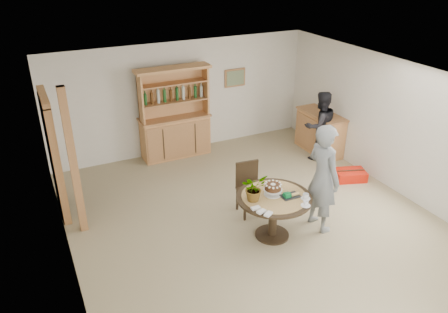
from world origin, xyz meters
TOP-DOWN VIEW (x-y plane):
  - ground at (0.00, 0.00)m, footprint 7.00×7.00m
  - room_shell at (0.00, 0.01)m, footprint 6.04×7.04m
  - doorway at (-2.93, 2.00)m, footprint 0.13×1.10m
  - pine_post at (-2.70, 1.20)m, footprint 0.12×0.12m
  - hutch at (-0.30, 3.24)m, footprint 1.62×0.54m
  - sideboard at (2.74, 2.00)m, footprint 0.54×1.26m
  - dining_table at (0.07, -0.33)m, footprint 1.20×1.20m
  - dining_chair at (0.08, 0.50)m, footprint 0.46×0.46m
  - birthday_cake at (0.07, -0.28)m, footprint 0.30×0.30m
  - flower_vase at (-0.28, -0.28)m, footprint 0.47×0.44m
  - gift_tray at (0.28, -0.45)m, footprint 0.30×0.20m
  - coffee_cup_a at (0.47, -0.61)m, footprint 0.15×0.15m
  - coffee_cup_b at (0.35, -0.78)m, footprint 0.15×0.15m
  - napkins at (-0.34, -0.64)m, footprint 0.24×0.33m
  - teen_boy at (0.92, -0.43)m, footprint 0.49×0.70m
  - adult_person at (2.50, 1.73)m, footprint 0.78×0.62m
  - red_suitcase at (2.50, 0.61)m, footprint 0.70×0.57m

SIDE VIEW (x-z plane):
  - ground at x=0.00m, z-range 0.00..0.00m
  - red_suitcase at x=2.50m, z-range 0.00..0.21m
  - sideboard at x=2.74m, z-range 0.00..0.94m
  - dining_chair at x=0.08m, z-range 0.06..1.01m
  - dining_table at x=0.07m, z-range 0.22..0.98m
  - hutch at x=-0.30m, z-range -0.33..1.71m
  - adult_person at x=2.50m, z-range 0.00..1.55m
  - napkins at x=-0.34m, z-range 0.76..0.79m
  - gift_tray at x=0.28m, z-range 0.75..0.83m
  - coffee_cup_b at x=0.35m, z-range 0.75..0.84m
  - coffee_cup_a at x=0.47m, z-range 0.76..0.84m
  - birthday_cake at x=0.07m, z-range 0.78..0.98m
  - teen_boy at x=0.92m, z-range 0.00..1.86m
  - flower_vase at x=-0.28m, z-range 0.76..1.18m
  - doorway at x=-2.93m, z-range 0.02..2.20m
  - pine_post at x=-2.70m, z-range 0.00..2.50m
  - room_shell at x=0.00m, z-range 0.48..3.00m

